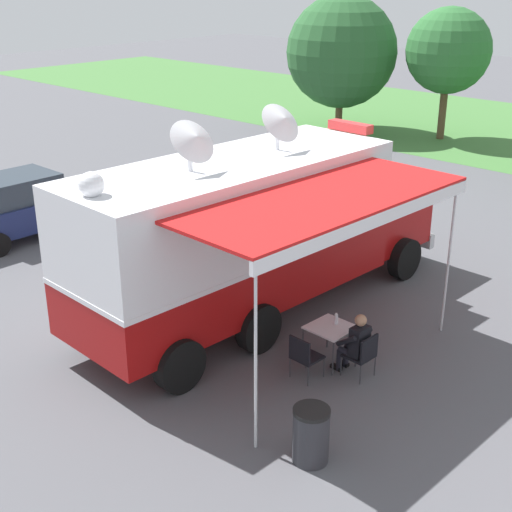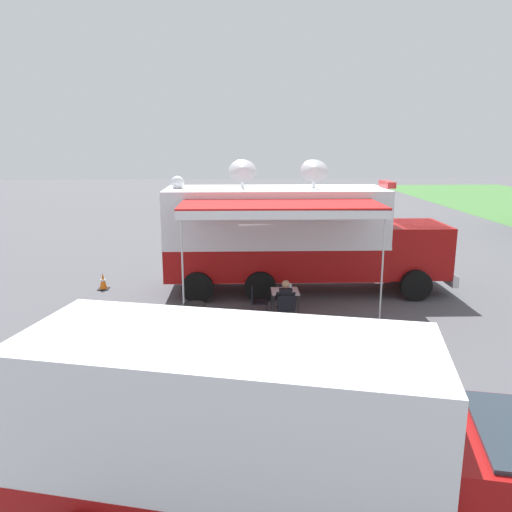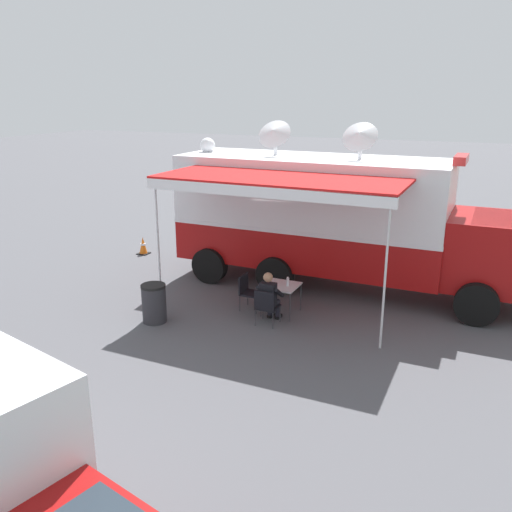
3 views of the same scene
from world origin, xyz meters
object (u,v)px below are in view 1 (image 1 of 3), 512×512
trash_bin (311,435)px  car_behind_truck (21,206)px  folding_chair_beside_table (304,354)px  command_truck (261,227)px  folding_table (331,330)px  folding_chair_at_table (363,353)px  seated_responder (355,343)px  water_bottle (336,319)px

trash_bin → car_behind_truck: bearing=170.3°
folding_chair_beside_table → command_truck: bearing=148.7°
folding_table → trash_bin: 3.02m
folding_table → folding_chair_at_table: size_ratio=0.94×
folding_chair_at_table → folding_chair_beside_table: bearing=-133.5°
seated_responder → folding_chair_beside_table: bearing=-125.2°
folding_chair_at_table → seated_responder: seated_responder is taller
seated_responder → trash_bin: size_ratio=1.37×
command_truck → car_behind_truck: 8.16m
folding_chair_at_table → car_behind_truck: bearing=-177.9°
trash_bin → folding_table: bearing=122.4°
folding_table → seated_responder: seated_responder is taller
water_bottle → folding_chair_at_table: water_bottle is taller
folding_chair_beside_table → folding_table: bearing=93.6°
command_truck → water_bottle: size_ratio=42.61×
command_truck → folding_chair_at_table: size_ratio=10.97×
folding_table → water_bottle: (-0.01, 0.16, 0.16)m
folding_table → seated_responder: bearing=-5.5°
folding_table → folding_chair_at_table: (0.80, -0.06, -0.16)m
command_truck → water_bottle: bearing=-11.7°
command_truck → seated_responder: size_ratio=7.64×
water_bottle → folding_chair_beside_table: size_ratio=0.26×
command_truck → folding_chair_beside_table: bearing=-31.3°
folding_table → water_bottle: water_bottle is taller
command_truck → seated_responder: command_truck is taller
command_truck → trash_bin: bearing=-38.4°
folding_table → car_behind_truck: car_behind_truck is taller
water_bottle → folding_chair_at_table: bearing=-15.5°
water_bottle → trash_bin: bearing=-59.1°
folding_table → seated_responder: (0.61, -0.06, -0.02)m
folding_chair_at_table → car_behind_truck: car_behind_truck is taller
command_truck → folding_chair_beside_table: (2.50, -1.52, -1.43)m
seated_responder → folding_chair_at_table: bearing=-1.3°
seated_responder → car_behind_truck: size_ratio=0.30×
command_truck → trash_bin: 5.38m
water_bottle → car_behind_truck: size_ratio=0.05×
water_bottle → car_behind_truck: bearing=-176.5°
folding_table → car_behind_truck: (-10.45, -0.48, 0.21)m
command_truck → car_behind_truck: bearing=-171.8°
car_behind_truck → seated_responder: bearing=2.2°
folding_chair_beside_table → seated_responder: seated_responder is taller
command_truck → seated_responder: bearing=-13.4°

